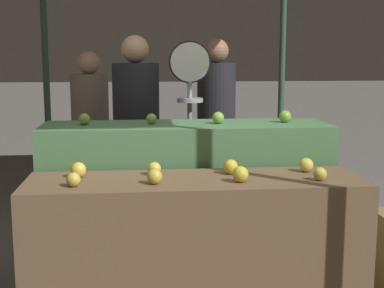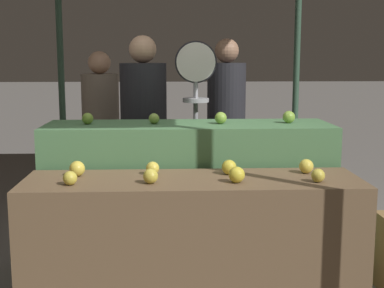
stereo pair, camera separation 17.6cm
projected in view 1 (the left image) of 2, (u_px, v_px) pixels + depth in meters
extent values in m
cylinder|color=#33513D|center=(46.00, 69.00, 5.76)|extent=(0.07, 0.07, 2.76)
cylinder|color=#33513D|center=(282.00, 68.00, 6.02)|extent=(0.07, 0.07, 2.76)
cube|color=brown|center=(196.00, 249.00, 3.07)|extent=(1.91, 0.55, 0.83)
cube|color=#4C7A4C|center=(186.00, 201.00, 3.64)|extent=(1.91, 0.55, 1.06)
sphere|color=gold|center=(73.00, 180.00, 2.82)|extent=(0.08, 0.08, 0.08)
sphere|color=gold|center=(155.00, 177.00, 2.88)|extent=(0.08, 0.08, 0.08)
sphere|color=gold|center=(240.00, 174.00, 2.92)|extent=(0.09, 0.09, 0.09)
sphere|color=gold|center=(320.00, 174.00, 2.96)|extent=(0.08, 0.08, 0.08)
sphere|color=yellow|center=(78.00, 170.00, 3.03)|extent=(0.09, 0.09, 0.09)
sphere|color=yellow|center=(154.00, 169.00, 3.10)|extent=(0.08, 0.08, 0.08)
sphere|color=gold|center=(231.00, 167.00, 3.12)|extent=(0.09, 0.09, 0.09)
sphere|color=yellow|center=(306.00, 165.00, 3.18)|extent=(0.08, 0.08, 0.08)
sphere|color=#84AD3D|center=(84.00, 119.00, 3.50)|extent=(0.08, 0.08, 0.08)
sphere|color=#8EB247|center=(151.00, 119.00, 3.54)|extent=(0.07, 0.07, 0.07)
sphere|color=#84AD3D|center=(218.00, 118.00, 3.56)|extent=(0.08, 0.08, 0.08)
sphere|color=#84AD3D|center=(285.00, 116.00, 3.63)|extent=(0.08, 0.08, 0.08)
cylinder|color=#99999E|center=(190.00, 155.00, 4.16)|extent=(0.04, 0.04, 1.50)
cylinder|color=black|center=(190.00, 62.00, 4.04)|extent=(0.32, 0.01, 0.32)
cylinder|color=silver|center=(190.00, 62.00, 4.02)|extent=(0.29, 0.02, 0.29)
cylinder|color=#99999E|center=(190.00, 91.00, 4.06)|extent=(0.01, 0.01, 0.14)
cylinder|color=#99999E|center=(190.00, 100.00, 4.07)|extent=(0.20, 0.20, 0.03)
cube|color=#2D2D38|center=(137.00, 193.00, 4.43)|extent=(0.32, 0.25, 0.78)
cylinder|color=#232328|center=(136.00, 106.00, 4.31)|extent=(0.48, 0.48, 0.68)
sphere|color=tan|center=(135.00, 49.00, 4.24)|extent=(0.22, 0.22, 0.22)
cube|color=#2D2D38|center=(92.00, 182.00, 4.95)|extent=(0.29, 0.24, 0.72)
cylinder|color=#756656|center=(90.00, 109.00, 4.84)|extent=(0.44, 0.44, 0.63)
sphere|color=tan|center=(89.00, 63.00, 4.77)|extent=(0.20, 0.20, 0.20)
cube|color=#2D2D38|center=(216.00, 177.00, 5.05)|extent=(0.30, 0.24, 0.78)
cylinder|color=#232328|center=(216.00, 100.00, 4.93)|extent=(0.45, 0.45, 0.68)
sphere|color=#936B51|center=(217.00, 51.00, 4.86)|extent=(0.22, 0.22, 0.22)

